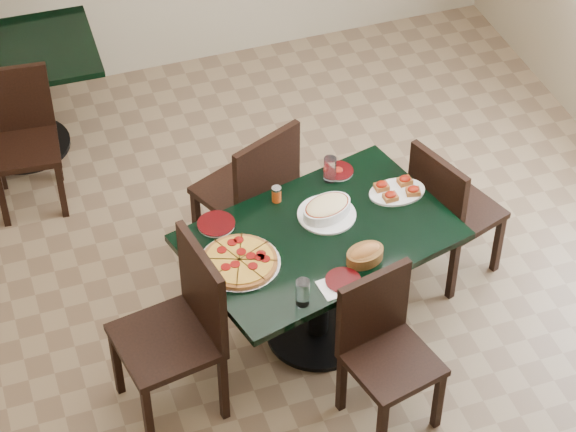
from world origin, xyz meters
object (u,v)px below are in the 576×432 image
object	(u,v)px
bruschetta_platter	(397,190)
pepperoni_pizza	(239,262)
chair_near	(383,343)
back_table	(13,82)
back_chair_near	(22,131)
lasagna_casserole	(327,209)
main_table	(319,260)
chair_left	(182,323)
chair_right	(448,207)
chair_far	(254,188)
bread_basket	(365,254)

from	to	relation	value
bruschetta_platter	pepperoni_pizza	bearing A→B (deg)	-164.75
chair_near	pepperoni_pizza	distance (m)	0.81
back_table	chair_near	size ratio (longest dim) A/B	1.26
chair_near	back_chair_near	distance (m)	2.67
lasagna_casserole	bruschetta_platter	bearing A→B (deg)	-11.88
main_table	chair_left	distance (m)	0.81
back_table	back_chair_near	distance (m)	0.48
back_table	pepperoni_pizza	world-z (taller)	pepperoni_pizza
chair_right	lasagna_casserole	distance (m)	0.82
chair_far	chair_left	world-z (taller)	chair_left
main_table	back_chair_near	distance (m)	2.12
chair_right	back_chair_near	world-z (taller)	chair_right
main_table	chair_left	world-z (taller)	chair_left
bread_basket	back_chair_near	bearing A→B (deg)	112.53
back_chair_near	pepperoni_pizza	bearing A→B (deg)	-59.22
main_table	pepperoni_pizza	xyz separation A→B (m)	(-0.45, -0.07, 0.20)
main_table	back_chair_near	world-z (taller)	back_chair_near
pepperoni_pizza	lasagna_casserole	xyz separation A→B (m)	(0.53, 0.19, 0.03)
chair_near	bruschetta_platter	distance (m)	0.87
back_chair_near	bread_basket	xyz separation A→B (m)	(1.43, -1.94, 0.30)
main_table	lasagna_casserole	size ratio (longest dim) A/B	4.74
main_table	back_table	bearing A→B (deg)	105.87
back_chair_near	lasagna_casserole	distance (m)	2.10
bread_basket	bruschetta_platter	size ratio (longest dim) A/B	0.74
chair_near	chair_right	xyz separation A→B (m)	(0.72, 0.79, 0.01)
main_table	bread_basket	size ratio (longest dim) A/B	6.54
back_table	bread_basket	world-z (taller)	bread_basket
chair_far	chair_near	distance (m)	1.27
chair_right	back_chair_near	size ratio (longest dim) A/B	1.01
main_table	back_table	size ratio (longest dim) A/B	1.36
chair_right	back_chair_near	xyz separation A→B (m)	(-2.13, 1.47, -0.01)
back_table	chair_left	distance (m)	2.41
bruschetta_platter	main_table	bearing A→B (deg)	-160.36
chair_left	chair_right	bearing A→B (deg)	94.70
chair_far	pepperoni_pizza	xyz separation A→B (m)	(-0.31, -0.74, 0.22)
chair_left	chair_near	bearing A→B (deg)	57.96
main_table	chair_far	world-z (taller)	chair_far
chair_right	back_chair_near	bearing A→B (deg)	36.61
chair_right	chair_near	bearing A→B (deg)	119.05
back_table	bread_basket	size ratio (longest dim) A/B	4.79
pepperoni_pizza	lasagna_casserole	distance (m)	0.57
main_table	lasagna_casserole	xyz separation A→B (m)	(0.08, 0.12, 0.23)
chair_near	bread_basket	bearing A→B (deg)	73.44
chair_near	lasagna_casserole	distance (m)	0.76
chair_far	chair_right	world-z (taller)	chair_far
main_table	bruschetta_platter	bearing A→B (deg)	4.17
chair_left	bruschetta_platter	distance (m)	1.35
main_table	chair_left	bearing A→B (deg)	179.66
chair_right	lasagna_casserole	bearing A→B (deg)	78.36
chair_near	pepperoni_pizza	bearing A→B (deg)	125.66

